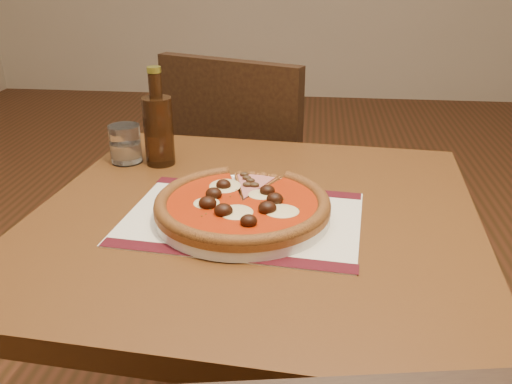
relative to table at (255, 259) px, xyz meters
The scene contains 8 objects.
table is the anchor object (origin of this frame).
chair_far 0.68m from the table, 98.21° to the left, with size 0.56×0.56×0.92m.
placemat 0.11m from the table, 121.20° to the right, with size 0.41×0.30×0.00m, color white.
plate 0.12m from the table, 121.20° to the right, with size 0.31×0.31×0.02m, color white.
pizza 0.14m from the table, 120.83° to the right, with size 0.31×0.31×0.04m.
ham_slice 0.14m from the table, 97.84° to the left, with size 0.09×0.13×0.02m.
water_glass 0.41m from the table, 145.00° to the left, with size 0.07×0.07×0.08m, color white.
bottle 0.37m from the table, 137.19° to the left, with size 0.06×0.06×0.22m.
Camera 1 is at (0.36, -1.72, 1.19)m, focal length 38.00 mm.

